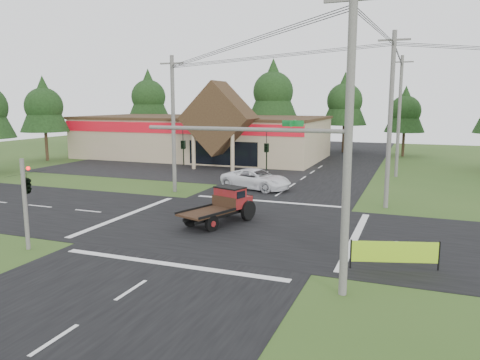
% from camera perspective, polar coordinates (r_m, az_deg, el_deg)
% --- Properties ---
extents(ground, '(120.00, 120.00, 0.00)m').
position_cam_1_polar(ground, '(26.97, -1.15, -5.59)').
color(ground, '#304F1C').
rests_on(ground, ground).
extents(road_ns, '(12.00, 120.00, 0.02)m').
position_cam_1_polar(road_ns, '(26.97, -1.16, -5.57)').
color(road_ns, black).
rests_on(road_ns, ground).
extents(road_ew, '(120.00, 12.00, 0.02)m').
position_cam_1_polar(road_ew, '(26.97, -1.16, -5.56)').
color(road_ew, black).
rests_on(road_ew, ground).
extents(parking_apron, '(28.00, 14.00, 0.02)m').
position_cam_1_polar(parking_apron, '(49.75, -7.91, 1.33)').
color(parking_apron, black).
rests_on(parking_apron, ground).
extents(cvs_building, '(30.40, 18.20, 9.19)m').
position_cam_1_polar(cvs_building, '(59.59, -4.51, 5.41)').
color(cvs_building, tan).
rests_on(cvs_building, ground).
extents(traffic_signal_mast, '(8.12, 0.24, 7.00)m').
position_cam_1_polar(traffic_signal_mast, '(17.29, 7.38, 0.78)').
color(traffic_signal_mast, '#595651').
rests_on(traffic_signal_mast, ground).
extents(traffic_signal_corner, '(0.53, 2.48, 4.40)m').
position_cam_1_polar(traffic_signal_corner, '(24.36, -24.65, 0.38)').
color(traffic_signal_corner, '#595651').
rests_on(traffic_signal_corner, ground).
extents(utility_pole_nr, '(2.00, 0.30, 11.00)m').
position_cam_1_polar(utility_pole_nr, '(16.84, 13.05, 4.54)').
color(utility_pole_nr, '#595651').
rests_on(utility_pole_nr, ground).
extents(utility_pole_nw, '(2.00, 0.30, 10.50)m').
position_cam_1_polar(utility_pole_nw, '(36.76, -8.13, 6.87)').
color(utility_pole_nw, '#595651').
rests_on(utility_pole_nw, ground).
extents(utility_pole_ne, '(2.00, 0.30, 11.50)m').
position_cam_1_polar(utility_pole_ne, '(32.20, 17.83, 7.04)').
color(utility_pole_ne, '#595651').
rests_on(utility_pole_ne, ground).
extents(utility_pole_n, '(2.00, 0.30, 11.20)m').
position_cam_1_polar(utility_pole_n, '(46.18, 18.83, 7.42)').
color(utility_pole_n, '#595651').
rests_on(utility_pole_n, ground).
extents(tree_row_a, '(6.72, 6.72, 12.12)m').
position_cam_1_polar(tree_row_a, '(75.47, -11.10, 10.13)').
color(tree_row_a, '#332316').
rests_on(tree_row_a, ground).
extents(tree_row_b, '(5.60, 5.60, 10.10)m').
position_cam_1_polar(tree_row_b, '(72.53, -3.40, 9.25)').
color(tree_row_b, '#332316').
rests_on(tree_row_b, ground).
extents(tree_row_c, '(7.28, 7.28, 13.13)m').
position_cam_1_polar(tree_row_c, '(68.09, 4.06, 10.93)').
color(tree_row_c, '#332316').
rests_on(tree_row_c, ground).
extents(tree_row_d, '(6.16, 6.16, 11.11)m').
position_cam_1_polar(tree_row_d, '(66.85, 12.65, 9.60)').
color(tree_row_d, '#332316').
rests_on(tree_row_d, ground).
extents(tree_row_e, '(5.04, 5.04, 9.09)m').
position_cam_1_polar(tree_row_e, '(64.16, 19.49, 8.10)').
color(tree_row_e, '#332316').
rests_on(tree_row_e, ground).
extents(tree_side_w, '(5.60, 5.60, 10.10)m').
position_cam_1_polar(tree_side_w, '(60.77, -22.81, 8.49)').
color(tree_side_w, '#332316').
rests_on(tree_side_w, ground).
extents(antique_flatbed_truck, '(3.45, 5.38, 2.10)m').
position_cam_1_polar(antique_flatbed_truck, '(27.11, -2.61, -3.23)').
color(antique_flatbed_truck, '#62150E').
rests_on(antique_flatbed_truck, ground).
extents(roadside_banner, '(3.61, 1.18, 1.28)m').
position_cam_1_polar(roadside_banner, '(21.01, 18.33, -8.68)').
color(roadside_banner, '#8FC91A').
rests_on(roadside_banner, ground).
extents(white_pickup, '(6.30, 4.04, 1.62)m').
position_cam_1_polar(white_pickup, '(38.05, 1.99, 0.11)').
color(white_pickup, white).
rests_on(white_pickup, ground).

